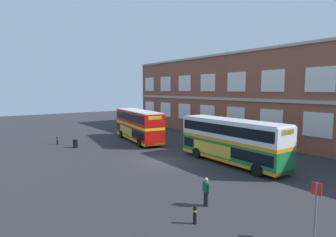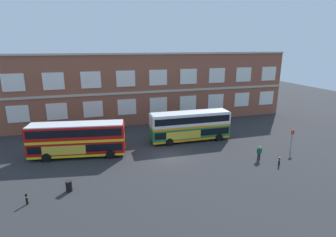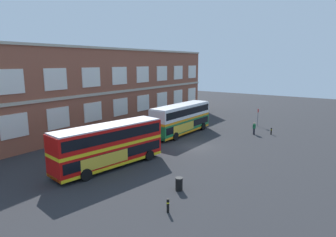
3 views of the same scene
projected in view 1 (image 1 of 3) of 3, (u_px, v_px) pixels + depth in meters
The scene contains 9 objects.
ground_plane at pixel (179, 158), 27.22m from camera, with size 120.00×120.00×0.00m, color #2B2B2D.
brick_terminal_building at pixel (272, 98), 36.32m from camera, with size 52.90×8.19×11.77m.
double_decker_near at pixel (138, 125), 36.13m from camera, with size 11.27×4.33×4.07m.
double_decker_middle at pixel (231, 140), 25.05m from camera, with size 11.06×3.06×4.07m.
waiting_passenger at pixel (206, 190), 15.94m from camera, with size 0.64×0.30×1.70m.
bus_stand_flag at pixel (316, 206), 12.16m from camera, with size 0.44×0.10×2.70m.
station_litter_bin at pixel (75, 143), 32.04m from camera, with size 0.60×0.60×1.03m.
safety_bollard_west at pixel (57, 140), 33.95m from camera, with size 0.19×0.19×0.95m.
safety_bollard_east at pixel (195, 214), 13.84m from camera, with size 0.19×0.19×0.95m.
Camera 1 is at (20.79, -14.71, 6.79)m, focal length 29.25 mm.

